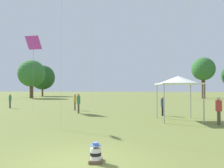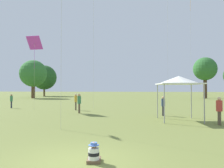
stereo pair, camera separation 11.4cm
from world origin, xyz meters
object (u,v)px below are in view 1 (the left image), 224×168
Objects in this scene: seated_toddler at (96,154)px; kite_0 at (33,44)px; person_standing_1 at (219,108)px; distant_tree_0 at (32,74)px; distant_tree_1 at (203,69)px; person_standing_7 at (75,100)px; person_standing_5 at (10,100)px; canopy_tent at (178,81)px; person_standing_3 at (163,104)px; person_standing_4 at (79,101)px; distant_tree_2 at (43,77)px.

kite_0 is at bearing 115.08° from seated_toddler.
person_standing_1 is 18.23m from kite_0.
distant_tree_0 is 0.95× the size of distant_tree_1.
person_standing_7 is 0.19× the size of distant_tree_0.
person_standing_5 is 40.97m from distant_tree_1.
person_standing_5 is 0.51× the size of canopy_tent.
distant_tree_1 is at bearing -123.63° from person_standing_1.
person_standing_3 is 1.01× the size of person_standing_5.
person_standing_1 is 0.22× the size of kite_0.
person_standing_3 is 36.10m from distant_tree_1.
distant_tree_1 is (28.62, 28.77, 5.64)m from person_standing_5.
person_standing_7 is 0.55× the size of canopy_tent.
person_standing_7 is 31.99m from distant_tree_0.
distant_tree_0 is at bearing 45.52° from person_standing_5.
seated_toddler is at bearing 171.83° from kite_0.
distant_tree_2 is (-23.10, 41.63, 4.45)m from person_standing_4.
person_standing_1 is at bearing -6.78° from person_standing_7.
distant_tree_2 reaches higher than person_standing_5.
person_standing_4 is 38.44m from distant_tree_1.
kite_0 is at bearing -147.06° from person_standing_7.
distant_tree_2 is (-14.02, 37.76, 4.55)m from person_standing_5.
kite_0 reaches higher than person_standing_7.
seated_toddler is 47.69m from distant_tree_0.
person_standing_5 is 8.01m from person_standing_7.
person_standing_1 is 44.96m from distant_tree_0.
distant_tree_2 reaches higher than kite_0.
person_standing_5 is at bearing -44.18° from person_standing_1.
canopy_tent is (9.29, -6.04, 1.73)m from person_standing_7.
kite_0 is at bearing 157.72° from canopy_tent.
seated_toddler is 0.07× the size of distant_tree_2.
kite_0 is at bearing -129.40° from distant_tree_1.
person_standing_3 is at bearing 108.34° from canopy_tent.
distant_tree_2 is at bearing 124.76° from canopy_tent.
distant_tree_0 is (-26.83, 29.28, 4.74)m from person_standing_3.
kite_0 is at bearing -61.80° from distant_tree_0.
person_standing_7 is at bearing -76.20° from person_standing_5.
distant_tree_1 is (25.01, 30.44, -0.27)m from kite_0.
distant_tree_0 is (-14.06, 26.23, -1.18)m from kite_0.
seated_toddler is at bearing -113.05° from canopy_tent.
seated_toddler is 48.15m from distant_tree_1.
person_standing_7 is at bearing -60.62° from distant_tree_2.
person_standing_3 is at bearing 67.11° from seated_toddler.
seated_toddler is 0.20× the size of canopy_tent.
person_standing_1 is 1.00× the size of person_standing_7.
canopy_tent is 42.25m from distant_tree_0.
person_standing_5 is 0.17× the size of distant_tree_1.
seated_toddler is 12.13m from person_standing_3.
canopy_tent reaches higher than seated_toddler.
distant_tree_0 is at bearing -173.85° from distant_tree_1.
distant_tree_1 reaches higher than distant_tree_2.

